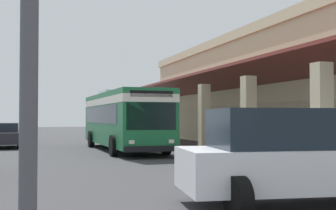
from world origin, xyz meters
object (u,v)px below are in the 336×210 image
object	(u,v)px
transit_bus	(123,116)
parked_sedan_charcoal	(5,135)
potted_palm	(159,134)
pedestrian	(229,140)
parked_suv_white	(297,155)

from	to	relation	value
transit_bus	parked_sedan_charcoal	distance (m)	7.67
transit_bus	potted_palm	distance (m)	8.00
transit_bus	pedestrian	world-z (taller)	transit_bus
transit_bus	potted_palm	world-z (taller)	transit_bus
parked_suv_white	potted_palm	xyz separation A→B (m)	(-22.85, 3.94, -0.42)
parked_sedan_charcoal	parked_suv_white	bearing A→B (deg)	17.50
pedestrian	potted_palm	distance (m)	16.81
parked_suv_white	pedestrian	world-z (taller)	parked_suv_white
transit_bus	parked_suv_white	distance (m)	16.10
potted_palm	pedestrian	bearing A→B (deg)	-8.42
pedestrian	parked_suv_white	bearing A→B (deg)	-13.34
transit_bus	parked_suv_white	bearing A→B (deg)	0.54
parked_suv_white	parked_sedan_charcoal	distance (m)	21.36
pedestrian	potted_palm	world-z (taller)	potted_palm
parked_suv_white	parked_sedan_charcoal	world-z (taller)	parked_suv_white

